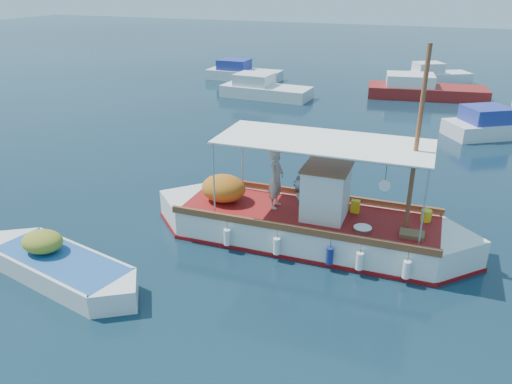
% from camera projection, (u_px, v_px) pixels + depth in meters
% --- Properties ---
extents(ground, '(160.00, 160.00, 0.00)m').
position_uv_depth(ground, '(296.00, 247.00, 15.79)').
color(ground, black).
rests_on(ground, ground).
extents(fishing_caique, '(10.74, 3.12, 6.55)m').
position_uv_depth(fishing_caique, '(305.00, 224.00, 16.01)').
color(fishing_caique, white).
rests_on(fishing_caique, ground).
extents(dinghy, '(5.78, 2.55, 1.45)m').
position_uv_depth(dinghy, '(61.00, 268.00, 14.11)').
color(dinghy, white).
rests_on(dinghy, ground).
extents(bg_boat_nw, '(6.38, 2.77, 1.80)m').
position_uv_depth(bg_boat_nw, '(264.00, 90.00, 35.17)').
color(bg_boat_nw, silver).
rests_on(bg_boat_nw, ground).
extents(bg_boat_n, '(8.34, 3.96, 1.80)m').
position_uv_depth(bg_boat_n, '(423.00, 90.00, 35.11)').
color(bg_boat_n, maroon).
rests_on(bg_boat_n, ground).
extents(bg_boat_ne, '(5.80, 4.82, 1.80)m').
position_uv_depth(bg_boat_ne, '(495.00, 127.00, 26.70)').
color(bg_boat_ne, silver).
rests_on(bg_boat_ne, ground).
extents(bg_boat_far_w, '(6.08, 2.35, 1.80)m').
position_uv_depth(bg_boat_far_w, '(242.00, 74.00, 41.17)').
color(bg_boat_far_w, silver).
rests_on(bg_boat_far_w, ground).
extents(bg_boat_far_n, '(5.52, 4.26, 1.80)m').
position_uv_depth(bg_boat_far_n, '(434.00, 76.00, 40.03)').
color(bg_boat_far_n, silver).
rests_on(bg_boat_far_n, ground).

